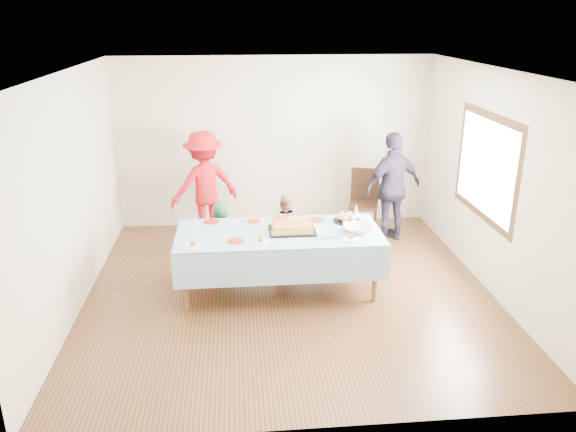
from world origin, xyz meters
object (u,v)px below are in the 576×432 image
birthday_cake (292,227)px  adult_left (205,185)px  party_table (279,236)px  dining_chair (364,198)px

birthday_cake → adult_left: (-1.15, 1.94, -0.00)m
party_table → birthday_cake: birthday_cake is taller
party_table → birthday_cake: 0.19m
party_table → adult_left: 2.19m
dining_chair → adult_left: (-2.48, 0.08, 0.26)m
adult_left → birthday_cake: bearing=98.1°
party_table → birthday_cake: size_ratio=4.40×
birthday_cake → party_table: bearing=-176.2°
party_table → dining_chair: size_ratio=2.45×
dining_chair → adult_left: size_ratio=0.62×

